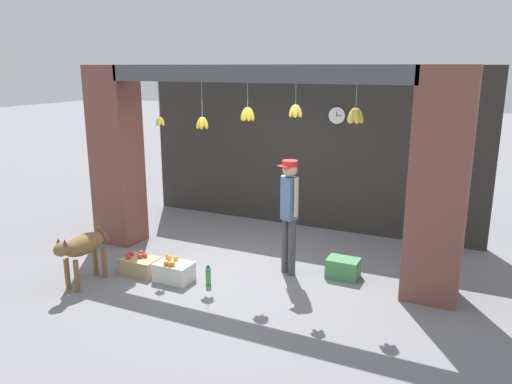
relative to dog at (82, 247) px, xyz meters
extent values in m
plane|color=slate|center=(1.82, 1.37, -0.54)|extent=(60.00, 60.00, 0.00)
cube|color=#2D2B28|center=(1.82, 3.85, 0.95)|extent=(6.44, 0.12, 2.98)
cube|color=brown|center=(-0.75, 1.67, 0.95)|extent=(0.70, 0.60, 2.98)
cube|color=brown|center=(4.40, 1.67, 0.95)|extent=(0.70, 0.60, 2.98)
cube|color=#4C4C51|center=(1.82, 1.49, 2.32)|extent=(4.54, 0.24, 0.24)
cylinder|color=#B2AD99|center=(0.35, 1.45, 1.93)|extent=(0.01, 0.01, 0.53)
ellipsoid|color=yellow|center=(0.38, 1.45, 1.60)|extent=(0.10, 0.05, 0.15)
ellipsoid|color=yellow|center=(0.36, 1.48, 1.60)|extent=(0.07, 0.09, 0.15)
ellipsoid|color=yellow|center=(0.32, 1.47, 1.60)|extent=(0.09, 0.08, 0.15)
ellipsoid|color=yellow|center=(0.32, 1.43, 1.60)|extent=(0.09, 0.08, 0.15)
ellipsoid|color=yellow|center=(0.36, 1.41, 1.60)|extent=(0.07, 0.09, 0.15)
cylinder|color=#B2AD99|center=(1.04, 1.54, 1.94)|extent=(0.01, 0.01, 0.51)
ellipsoid|color=yellow|center=(1.09, 1.54, 1.60)|extent=(0.13, 0.07, 0.19)
ellipsoid|color=yellow|center=(1.06, 1.58, 1.60)|extent=(0.09, 0.12, 0.20)
ellipsoid|color=yellow|center=(1.00, 1.56, 1.60)|extent=(0.12, 0.10, 0.20)
ellipsoid|color=yellow|center=(1.00, 1.51, 1.60)|extent=(0.12, 0.10, 0.20)
ellipsoid|color=yellow|center=(1.06, 1.49, 1.60)|extent=(0.09, 0.12, 0.20)
cylinder|color=#B2AD99|center=(1.83, 1.47, 2.03)|extent=(0.01, 0.01, 0.34)
ellipsoid|color=yellow|center=(1.88, 1.47, 1.77)|extent=(0.13, 0.07, 0.21)
ellipsoid|color=yellow|center=(1.86, 1.51, 1.77)|extent=(0.12, 0.12, 0.22)
ellipsoid|color=yellow|center=(1.81, 1.52, 1.77)|extent=(0.09, 0.13, 0.21)
ellipsoid|color=yellow|center=(1.78, 1.49, 1.77)|extent=(0.13, 0.10, 0.21)
ellipsoid|color=yellow|center=(1.78, 1.44, 1.77)|extent=(0.13, 0.10, 0.21)
ellipsoid|color=yellow|center=(1.81, 1.42, 1.77)|extent=(0.09, 0.13, 0.21)
ellipsoid|color=yellow|center=(1.86, 1.43, 1.77)|extent=(0.12, 0.12, 0.22)
cylinder|color=#B2AD99|center=(2.53, 1.48, 2.06)|extent=(0.01, 0.01, 0.28)
ellipsoid|color=gold|center=(2.58, 1.48, 1.84)|extent=(0.12, 0.07, 0.19)
ellipsoid|color=gold|center=(2.54, 1.53, 1.84)|extent=(0.09, 0.12, 0.19)
ellipsoid|color=gold|center=(2.49, 1.51, 1.84)|extent=(0.12, 0.10, 0.20)
ellipsoid|color=gold|center=(2.49, 1.46, 1.84)|extent=(0.12, 0.10, 0.20)
ellipsoid|color=gold|center=(2.54, 1.44, 1.84)|extent=(0.09, 0.12, 0.19)
cylinder|color=#B2AD99|center=(3.34, 1.49, 2.05)|extent=(0.01, 0.01, 0.30)
ellipsoid|color=gold|center=(3.39, 1.49, 1.81)|extent=(0.14, 0.08, 0.22)
ellipsoid|color=gold|center=(3.37, 1.54, 1.81)|extent=(0.11, 0.13, 0.23)
ellipsoid|color=gold|center=(3.31, 1.54, 1.81)|extent=(0.11, 0.13, 0.23)
ellipsoid|color=gold|center=(3.29, 1.49, 1.81)|extent=(0.14, 0.08, 0.22)
ellipsoid|color=gold|center=(3.31, 1.44, 1.81)|extent=(0.11, 0.13, 0.23)
ellipsoid|color=gold|center=(3.37, 1.44, 1.81)|extent=(0.11, 0.13, 0.23)
ellipsoid|color=brown|center=(0.00, 0.05, 0.03)|extent=(0.29, 0.71, 0.28)
cylinder|color=brown|center=(0.09, -0.22, -0.32)|extent=(0.07, 0.07, 0.45)
cylinder|color=brown|center=(-0.08, -0.22, -0.32)|extent=(0.07, 0.07, 0.45)
cylinder|color=brown|center=(0.08, 0.32, -0.32)|extent=(0.07, 0.07, 0.45)
cylinder|color=brown|center=(-0.09, 0.31, -0.32)|extent=(0.07, 0.07, 0.45)
ellipsoid|color=brown|center=(0.00, -0.34, 0.10)|extent=(0.18, 0.26, 0.19)
cone|color=brown|center=(0.06, -0.34, 0.20)|extent=(0.06, 0.06, 0.08)
cone|color=brown|center=(-0.05, -0.34, 0.20)|extent=(0.06, 0.06, 0.08)
cylinder|color=brown|center=(-0.01, 0.44, 0.06)|extent=(0.05, 0.22, 0.29)
cylinder|color=#424247|center=(2.49, 1.55, -0.13)|extent=(0.11, 0.11, 0.83)
cylinder|color=#424247|center=(2.36, 1.61, -0.13)|extent=(0.11, 0.11, 0.83)
cube|color=#4C7099|center=(2.42, 1.58, 0.60)|extent=(0.25, 0.24, 0.62)
cylinder|color=tan|center=(2.55, 1.52, 0.63)|extent=(0.06, 0.06, 0.55)
cylinder|color=tan|center=(2.30, 1.64, 0.63)|extent=(0.06, 0.06, 0.55)
sphere|color=tan|center=(2.42, 1.58, 1.01)|extent=(0.21, 0.21, 0.21)
cylinder|color=red|center=(2.42, 1.58, 1.11)|extent=(0.22, 0.22, 0.07)
cube|color=red|center=(2.38, 1.48, 1.07)|extent=(0.22, 0.19, 0.01)
cube|color=silver|center=(1.06, 0.64, -0.41)|extent=(0.52, 0.35, 0.26)
sphere|color=orange|center=(0.93, 0.72, -0.25)|extent=(0.07, 0.07, 0.07)
sphere|color=orange|center=(1.01, 0.52, -0.25)|extent=(0.07, 0.07, 0.07)
sphere|color=orange|center=(1.03, 0.54, -0.25)|extent=(0.07, 0.07, 0.07)
sphere|color=orange|center=(1.03, 0.74, -0.25)|extent=(0.07, 0.07, 0.07)
sphere|color=orange|center=(0.88, 0.75, -0.25)|extent=(0.07, 0.07, 0.07)
sphere|color=orange|center=(1.11, 0.54, -0.25)|extent=(0.07, 0.07, 0.07)
sphere|color=orange|center=(1.09, 0.53, -0.25)|extent=(0.07, 0.07, 0.07)
cube|color=tan|center=(0.46, 0.66, -0.43)|extent=(0.53, 0.36, 0.23)
sphere|color=red|center=(0.28, 0.69, -0.28)|extent=(0.07, 0.07, 0.07)
sphere|color=red|center=(0.46, 0.66, -0.28)|extent=(0.07, 0.07, 0.07)
sphere|color=red|center=(0.39, 0.77, -0.28)|extent=(0.07, 0.07, 0.07)
sphere|color=red|center=(0.32, 0.56, -0.28)|extent=(0.07, 0.07, 0.07)
sphere|color=red|center=(0.50, 0.71, -0.28)|extent=(0.07, 0.07, 0.07)
sphere|color=red|center=(0.26, 0.61, -0.28)|extent=(0.07, 0.07, 0.07)
cube|color=#42844C|center=(3.19, 1.79, -0.40)|extent=(0.45, 0.32, 0.28)
cylinder|color=#38934C|center=(1.57, 0.72, -0.42)|extent=(0.07, 0.07, 0.26)
cylinder|color=black|center=(1.57, 0.72, -0.27)|extent=(0.04, 0.04, 0.03)
cylinder|color=black|center=(2.42, 3.79, 1.57)|extent=(0.31, 0.01, 0.31)
cylinder|color=white|center=(2.42, 3.77, 1.57)|extent=(0.29, 0.02, 0.29)
cube|color=black|center=(2.42, 3.76, 1.61)|extent=(0.01, 0.01, 0.08)
cube|color=black|center=(2.47, 3.76, 1.57)|extent=(0.11, 0.01, 0.01)
camera|label=1|loc=(4.94, -4.79, 2.42)|focal=35.00mm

